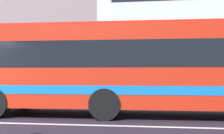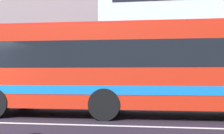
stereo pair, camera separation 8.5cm
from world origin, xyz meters
name	(u,v)px [view 1 (the left image)]	position (x,y,z in m)	size (l,w,h in m)	color
transit_bus	(128,66)	(4.84, 2.06, 1.73)	(10.66, 2.84, 3.14)	red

